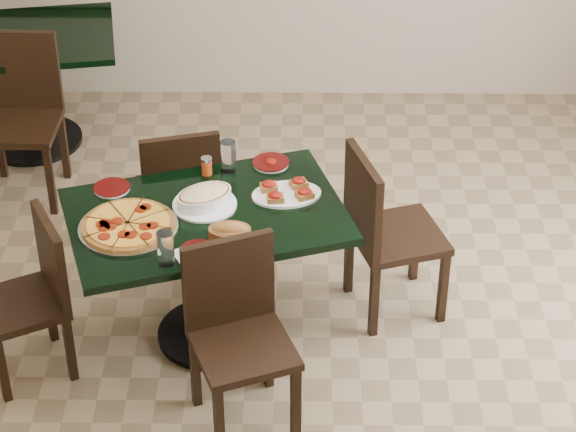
{
  "coord_description": "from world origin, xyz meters",
  "views": [
    {
      "loc": [
        0.11,
        -4.16,
        3.71
      ],
      "look_at": [
        0.07,
        0.0,
        0.85
      ],
      "focal_mm": 70.0,
      "sensor_mm": 36.0,
      "label": 1
    }
  ],
  "objects_px": {
    "back_chair_near": "(20,107)",
    "pepperoni_pizza": "(128,225)",
    "back_table": "(23,69)",
    "bruschetta_platter": "(287,192)",
    "chair_near": "(237,325)",
    "bread_basket": "(230,232)",
    "main_table": "(208,244)",
    "chair_left": "(35,290)",
    "chair_far": "(180,191)",
    "chair_right": "(382,226)",
    "lasagna_casserole": "(204,197)"
  },
  "relations": [
    {
      "from": "back_chair_near",
      "to": "pepperoni_pizza",
      "type": "height_order",
      "value": "back_chair_near"
    },
    {
      "from": "back_table",
      "to": "bruschetta_platter",
      "type": "bearing_deg",
      "value": -56.28
    },
    {
      "from": "chair_near",
      "to": "bread_basket",
      "type": "xyz_separation_m",
      "value": [
        -0.04,
        0.3,
        0.29
      ]
    },
    {
      "from": "back_table",
      "to": "chair_near",
      "type": "bearing_deg",
      "value": -68.77
    },
    {
      "from": "chair_near",
      "to": "pepperoni_pizza",
      "type": "bearing_deg",
      "value": 121.9
    },
    {
      "from": "pepperoni_pizza",
      "to": "bread_basket",
      "type": "distance_m",
      "value": 0.48
    },
    {
      "from": "main_table",
      "to": "chair_left",
      "type": "relative_size",
      "value": 1.78
    },
    {
      "from": "chair_near",
      "to": "bruschetta_platter",
      "type": "relative_size",
      "value": 2.41
    },
    {
      "from": "back_table",
      "to": "bruschetta_platter",
      "type": "height_order",
      "value": "bruschetta_platter"
    },
    {
      "from": "pepperoni_pizza",
      "to": "bread_basket",
      "type": "height_order",
      "value": "bread_basket"
    },
    {
      "from": "bread_basket",
      "to": "chair_far",
      "type": "bearing_deg",
      "value": 112.34
    },
    {
      "from": "chair_far",
      "to": "chair_right",
      "type": "distance_m",
      "value": 1.1
    },
    {
      "from": "main_table",
      "to": "back_chair_near",
      "type": "bearing_deg",
      "value": 112.9
    },
    {
      "from": "chair_left",
      "to": "pepperoni_pizza",
      "type": "distance_m",
      "value": 0.56
    },
    {
      "from": "chair_far",
      "to": "pepperoni_pizza",
      "type": "height_order",
      "value": "chair_far"
    },
    {
      "from": "back_chair_near",
      "to": "main_table",
      "type": "bearing_deg",
      "value": -48.01
    },
    {
      "from": "pepperoni_pizza",
      "to": "bruschetta_platter",
      "type": "bearing_deg",
      "value": 21.09
    },
    {
      "from": "back_table",
      "to": "chair_right",
      "type": "height_order",
      "value": "chair_right"
    },
    {
      "from": "chair_far",
      "to": "pepperoni_pizza",
      "type": "relative_size",
      "value": 1.89
    },
    {
      "from": "chair_right",
      "to": "back_chair_near",
      "type": "xyz_separation_m",
      "value": [
        -2.03,
        1.15,
        0.03
      ]
    },
    {
      "from": "chair_near",
      "to": "bread_basket",
      "type": "bearing_deg",
      "value": 76.34
    },
    {
      "from": "chair_near",
      "to": "main_table",
      "type": "bearing_deg",
      "value": 86.5
    },
    {
      "from": "chair_near",
      "to": "chair_right",
      "type": "xyz_separation_m",
      "value": [
        0.69,
        0.74,
        0.02
      ]
    },
    {
      "from": "pepperoni_pizza",
      "to": "bread_basket",
      "type": "xyz_separation_m",
      "value": [
        0.47,
        -0.08,
        0.02
      ]
    },
    {
      "from": "bruschetta_platter",
      "to": "pepperoni_pizza",
      "type": "bearing_deg",
      "value": -169.13
    },
    {
      "from": "chair_right",
      "to": "back_chair_near",
      "type": "height_order",
      "value": "back_chair_near"
    },
    {
      "from": "back_chair_near",
      "to": "bread_basket",
      "type": "bearing_deg",
      "value": -49.21
    },
    {
      "from": "chair_far",
      "to": "chair_left",
      "type": "bearing_deg",
      "value": 38.92
    },
    {
      "from": "chair_near",
      "to": "chair_right",
      "type": "distance_m",
      "value": 1.01
    },
    {
      "from": "main_table",
      "to": "chair_far",
      "type": "distance_m",
      "value": 0.63
    },
    {
      "from": "chair_far",
      "to": "bruschetta_platter",
      "type": "distance_m",
      "value": 0.78
    },
    {
      "from": "back_table",
      "to": "chair_left",
      "type": "relative_size",
      "value": 1.55
    },
    {
      "from": "lasagna_casserole",
      "to": "bread_basket",
      "type": "bearing_deg",
      "value": -96.55
    },
    {
      "from": "bruschetta_platter",
      "to": "bread_basket",
      "type": "bearing_deg",
      "value": -135.2
    },
    {
      "from": "chair_right",
      "to": "pepperoni_pizza",
      "type": "relative_size",
      "value": 2.01
    },
    {
      "from": "main_table",
      "to": "chair_right",
      "type": "bearing_deg",
      "value": -2.62
    },
    {
      "from": "chair_right",
      "to": "bruschetta_platter",
      "type": "distance_m",
      "value": 0.54
    },
    {
      "from": "chair_right",
      "to": "back_chair_near",
      "type": "distance_m",
      "value": 2.34
    },
    {
      "from": "main_table",
      "to": "back_table",
      "type": "relative_size",
      "value": 1.15
    },
    {
      "from": "lasagna_casserole",
      "to": "back_table",
      "type": "bearing_deg",
      "value": 91.93
    },
    {
      "from": "chair_left",
      "to": "lasagna_casserole",
      "type": "bearing_deg",
      "value": 82.25
    },
    {
      "from": "lasagna_casserole",
      "to": "bruschetta_platter",
      "type": "height_order",
      "value": "lasagna_casserole"
    },
    {
      "from": "chair_right",
      "to": "back_chair_near",
      "type": "bearing_deg",
      "value": 42.84
    },
    {
      "from": "chair_near",
      "to": "back_chair_near",
      "type": "height_order",
      "value": "back_chair_near"
    },
    {
      "from": "chair_right",
      "to": "bruschetta_platter",
      "type": "height_order",
      "value": "chair_right"
    },
    {
      "from": "chair_left",
      "to": "bruschetta_platter",
      "type": "distance_m",
      "value": 1.27
    },
    {
      "from": "back_table",
      "to": "bread_basket",
      "type": "distance_m",
      "value": 2.55
    },
    {
      "from": "lasagna_casserole",
      "to": "chair_far",
      "type": "bearing_deg",
      "value": 75.94
    },
    {
      "from": "main_table",
      "to": "back_table",
      "type": "xyz_separation_m",
      "value": [
        -1.28,
        1.9,
        -0.04
      ]
    },
    {
      "from": "pepperoni_pizza",
      "to": "bruschetta_platter",
      "type": "relative_size",
      "value": 1.24
    }
  ]
}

